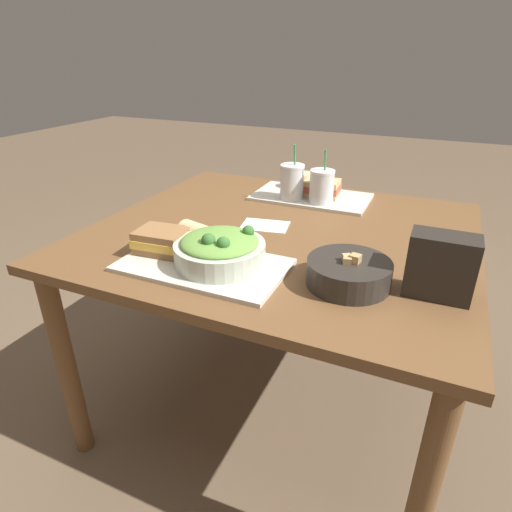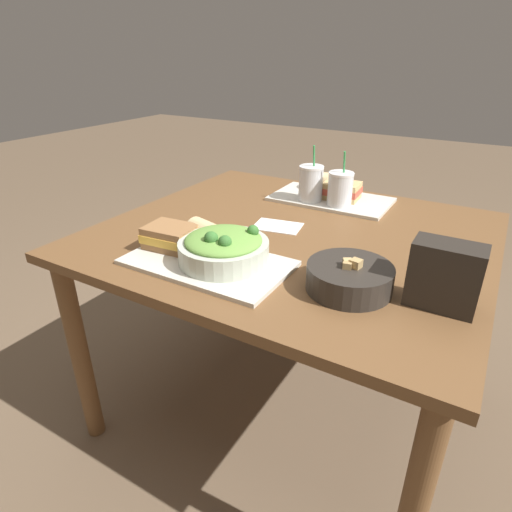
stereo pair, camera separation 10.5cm
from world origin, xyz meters
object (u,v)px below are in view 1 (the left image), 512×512
baguette_far (303,179)px  drink_cup_dark (292,183)px  baguette_near (199,236)px  sandwich_far (322,188)px  soup_bowl (349,272)px  salad_bowl (220,249)px  chip_bag (441,266)px  napkin_folded (265,226)px  drink_cup_red (322,188)px  sandwich_near (162,241)px

baguette_far → drink_cup_dark: bearing=170.8°
baguette_near → sandwich_far: baguette_near is taller
baguette_far → drink_cup_dark: size_ratio=0.52×
soup_bowl → drink_cup_dark: bearing=122.2°
sandwich_far → baguette_far: bearing=140.3°
drink_cup_dark → salad_bowl: bearing=-89.0°
salad_bowl → soup_bowl: (0.34, 0.04, -0.02)m
drink_cup_dark → chip_bag: bearing=-43.0°
napkin_folded → drink_cup_red: bearing=68.0°
sandwich_near → baguette_near: size_ratio=1.17×
napkin_folded → sandwich_near: bearing=-119.4°
baguette_near → napkin_folded: (0.10, 0.25, -0.05)m
soup_bowl → drink_cup_red: (-0.23, 0.55, 0.03)m
drink_cup_dark → sandwich_near: bearing=-106.4°
sandwich_near → drink_cup_dark: (0.17, 0.59, 0.03)m
soup_bowl → napkin_folded: (-0.34, 0.28, -0.03)m
soup_bowl → sandwich_near: (-0.52, -0.04, 0.01)m
soup_bowl → baguette_near: 0.44m
drink_cup_dark → napkin_folded: bearing=-88.9°
baguette_far → soup_bowl: bearing=-165.5°
baguette_near → drink_cup_red: size_ratio=0.65×
sandwich_near → napkin_folded: bearing=55.9°
baguette_far → napkin_folded: size_ratio=0.64×
baguette_near → drink_cup_dark: 0.54m
baguette_near → drink_cup_red: bearing=-6.0°
sandwich_far → baguette_far: baguette_far is taller
baguette_far → baguette_near: bearing=160.5°
soup_bowl → baguette_far: size_ratio=1.93×
soup_bowl → chip_bag: (0.20, 0.04, 0.04)m
sandwich_near → drink_cup_dark: bearing=68.8°
sandwich_far → baguette_far: (-0.10, 0.08, 0.00)m
sandwich_near → drink_cup_dark: size_ratio=0.73×
baguette_near → sandwich_far: 0.63m
sandwich_far → chip_bag: size_ratio=0.91×
baguette_near → napkin_folded: size_ratio=0.76×
soup_bowl → sandwich_far: size_ratio=1.49×
baguette_far → drink_cup_dark: 0.16m
soup_bowl → drink_cup_red: bearing=112.8°
baguette_near → baguette_far: (0.09, 0.68, 0.00)m
salad_bowl → drink_cup_dark: (-0.01, 0.59, 0.02)m
baguette_far → napkin_folded: (0.01, -0.43, -0.05)m
soup_bowl → baguette_near: size_ratio=1.61×
salad_bowl → sandwich_near: salad_bowl is taller
salad_bowl → drink_cup_red: size_ratio=1.22×
salad_bowl → napkin_folded: salad_bowl is taller
sandwich_far → napkin_folded: size_ratio=0.83×
drink_cup_red → chip_bag: 0.67m
salad_bowl → drink_cup_red: drink_cup_red is taller
drink_cup_dark → chip_bag: 0.75m
baguette_near → drink_cup_dark: size_ratio=0.62×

